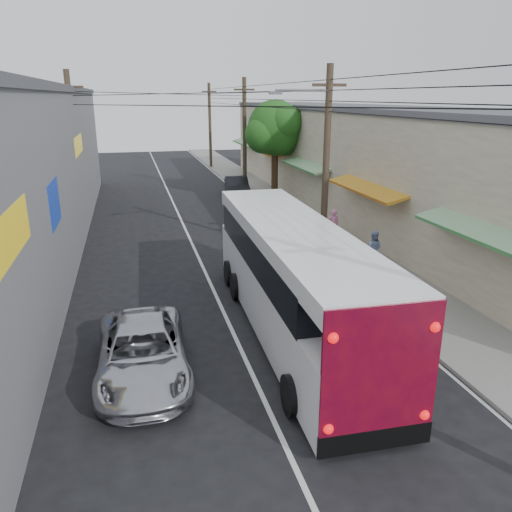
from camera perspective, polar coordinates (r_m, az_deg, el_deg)
The scene contains 12 objects.
ground at distance 9.64m, azimuth 6.83°, elevation -27.05°, with size 120.00×120.00×0.00m, color black.
sidewalk at distance 28.67m, azimuth 4.88°, elevation 4.18°, with size 3.00×80.00×0.12m, color slate.
building_right at distance 31.64m, azimuth 11.69°, elevation 10.86°, with size 7.09×40.00×6.25m.
utility_poles at distance 27.39m, azimuth -1.97°, elevation 12.24°, with size 11.80×45.28×8.00m.
street_tree at distance 33.78m, azimuth 2.31°, elevation 14.21°, with size 4.40×4.00×6.60m.
coach_bus at distance 14.72m, azimuth 4.11°, elevation -2.39°, with size 2.90×11.55×3.31m.
jeepney at distance 13.03m, azimuth -12.82°, elevation -10.67°, with size 2.21×4.80×1.33m, color silver.
parked_suv at distance 23.63m, azimuth 2.15°, elevation 3.13°, with size 2.24×5.51×1.60m, color #9C9BA3.
parked_car_mid at distance 27.75m, azimuth -0.39°, elevation 5.38°, with size 1.92×4.77×1.63m, color #242529.
parked_car_far at distance 35.50m, azimuth -2.19°, elevation 7.93°, with size 1.48×4.26×1.40m, color black.
pedestrian_near at distance 24.23m, azimuth 8.80°, elevation 3.52°, with size 0.56×0.37×1.55m, color pink.
pedestrian_far at distance 20.61m, azimuth 13.22°, elevation 0.74°, with size 0.76×0.59×1.56m, color #8C9FCB.
Camera 1 is at (-2.65, -6.32, 6.78)m, focal length 35.00 mm.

